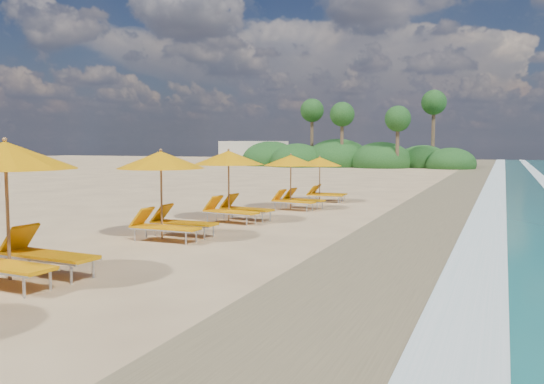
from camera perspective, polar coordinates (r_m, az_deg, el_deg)
The scene contains 10 objects.
ground at distance 15.94m, azimuth 0.00°, elevation -4.30°, with size 160.00×160.00×0.00m, color tan.
wet_sand at distance 14.91m, azimuth 14.43°, elevation -5.08°, with size 4.00×160.00×0.01m, color #8A7952.
surf_foam at distance 14.80m, azimuth 24.89°, elevation -5.38°, with size 4.00×160.00×0.01m.
station_1 at distance 11.45m, azimuth -24.42°, elevation -0.83°, with size 2.99×2.80×2.67m.
station_2 at distance 15.38m, azimuth -10.48°, elevation 0.35°, with size 2.60×2.40×2.41m.
station_3 at distance 18.57m, azimuth -3.91°, elevation 1.14°, with size 2.81×2.67×2.38m.
station_4 at distance 21.99m, azimuth 2.27°, elevation 1.42°, with size 2.58×2.46×2.16m.
station_5 at distance 24.99m, azimuth 5.16°, elevation 1.62°, with size 2.22×2.06×2.00m.
treeline at distance 62.16m, azimuth 7.44°, elevation 3.44°, with size 25.80×8.80×9.74m.
beach_building at distance 68.53m, azimuth -1.83°, elevation 3.95°, with size 7.00×5.00×2.80m, color beige.
Camera 1 is at (5.96, -14.56, 2.55)m, focal length 37.48 mm.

